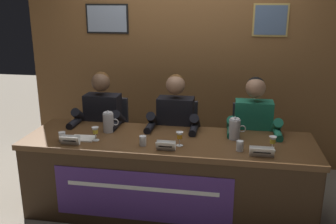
# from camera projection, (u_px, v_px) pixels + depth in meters

# --- Properties ---
(ground_plane) EXTENTS (12.00, 12.00, 0.00)m
(ground_plane) POSITION_uv_depth(u_px,v_px,m) (168.00, 210.00, 3.56)
(ground_plane) COLOR gray
(wall_back_panelled) EXTENTS (3.80, 0.14, 2.60)m
(wall_back_panelled) POSITION_uv_depth(u_px,v_px,m) (186.00, 55.00, 4.37)
(wall_back_panelled) COLOR brown
(wall_back_panelled) RESTS_ON ground_plane
(conference_table) EXTENTS (2.60, 0.78, 0.72)m
(conference_table) POSITION_uv_depth(u_px,v_px,m) (166.00, 167.00, 3.32)
(conference_table) COLOR brown
(conference_table) RESTS_ON ground_plane
(chair_left) EXTENTS (0.44, 0.45, 0.90)m
(chair_left) POSITION_uv_depth(u_px,v_px,m) (108.00, 141.00, 4.10)
(chair_left) COLOR black
(chair_left) RESTS_ON ground_plane
(panelist_left) EXTENTS (0.51, 0.48, 1.23)m
(panelist_left) POSITION_uv_depth(u_px,v_px,m) (101.00, 123.00, 3.83)
(panelist_left) COLOR black
(panelist_left) RESTS_ON ground_plane
(nameplate_left) EXTENTS (0.17, 0.06, 0.08)m
(nameplate_left) POSITION_uv_depth(u_px,v_px,m) (70.00, 140.00, 3.20)
(nameplate_left) COLOR white
(nameplate_left) RESTS_ON conference_table
(juice_glass_left) EXTENTS (0.06, 0.06, 0.12)m
(juice_glass_left) POSITION_uv_depth(u_px,v_px,m) (95.00, 131.00, 3.28)
(juice_glass_left) COLOR white
(juice_glass_left) RESTS_ON conference_table
(water_cup_left) EXTENTS (0.06, 0.06, 0.08)m
(water_cup_left) POSITION_uv_depth(u_px,v_px,m) (62.00, 137.00, 3.28)
(water_cup_left) COLOR silver
(water_cup_left) RESTS_ON conference_table
(chair_center) EXTENTS (0.44, 0.45, 0.90)m
(chair_center) POSITION_uv_depth(u_px,v_px,m) (177.00, 145.00, 3.97)
(chair_center) COLOR black
(chair_center) RESTS_ON ground_plane
(panelist_center) EXTENTS (0.51, 0.48, 1.23)m
(panelist_center) POSITION_uv_depth(u_px,v_px,m) (174.00, 127.00, 3.70)
(panelist_center) COLOR black
(panelist_center) RESTS_ON ground_plane
(nameplate_center) EXTENTS (0.16, 0.06, 0.08)m
(nameplate_center) POSITION_uv_depth(u_px,v_px,m) (166.00, 146.00, 3.08)
(nameplate_center) COLOR white
(nameplate_center) RESTS_ON conference_table
(juice_glass_center) EXTENTS (0.06, 0.06, 0.12)m
(juice_glass_center) POSITION_uv_depth(u_px,v_px,m) (180.00, 136.00, 3.16)
(juice_glass_center) COLOR white
(juice_glass_center) RESTS_ON conference_table
(water_cup_center) EXTENTS (0.06, 0.06, 0.08)m
(water_cup_center) POSITION_uv_depth(u_px,v_px,m) (143.00, 141.00, 3.18)
(water_cup_center) COLOR silver
(water_cup_center) RESTS_ON conference_table
(chair_right) EXTENTS (0.44, 0.45, 0.90)m
(chair_right) POSITION_uv_depth(u_px,v_px,m) (250.00, 150.00, 3.85)
(chair_right) COLOR black
(chair_right) RESTS_ON ground_plane
(panelist_right) EXTENTS (0.51, 0.48, 1.23)m
(panelist_right) POSITION_uv_depth(u_px,v_px,m) (253.00, 131.00, 3.58)
(panelist_right) COLOR black
(panelist_right) RESTS_ON ground_plane
(nameplate_right) EXTENTS (0.19, 0.06, 0.08)m
(nameplate_right) POSITION_uv_depth(u_px,v_px,m) (262.00, 152.00, 2.95)
(nameplate_right) COLOR white
(nameplate_right) RESTS_ON conference_table
(juice_glass_right) EXTENTS (0.06, 0.06, 0.12)m
(juice_glass_right) POSITION_uv_depth(u_px,v_px,m) (273.00, 141.00, 3.06)
(juice_glass_right) COLOR white
(juice_glass_right) RESTS_ON conference_table
(water_cup_right) EXTENTS (0.06, 0.06, 0.08)m
(water_cup_right) POSITION_uv_depth(u_px,v_px,m) (240.00, 146.00, 3.07)
(water_cup_right) COLOR silver
(water_cup_right) RESTS_ON conference_table
(water_pitcher_left_side) EXTENTS (0.15, 0.10, 0.21)m
(water_pitcher_left_side) POSITION_uv_depth(u_px,v_px,m) (109.00, 122.00, 3.50)
(water_pitcher_left_side) COLOR silver
(water_pitcher_left_side) RESTS_ON conference_table
(water_pitcher_right_side) EXTENTS (0.15, 0.10, 0.21)m
(water_pitcher_right_side) POSITION_uv_depth(u_px,v_px,m) (235.00, 129.00, 3.32)
(water_pitcher_right_side) COLOR silver
(water_pitcher_right_side) RESTS_ON conference_table
(document_stack_left) EXTENTS (0.22, 0.16, 0.01)m
(document_stack_left) POSITION_uv_depth(u_px,v_px,m) (83.00, 138.00, 3.34)
(document_stack_left) COLOR white
(document_stack_left) RESTS_ON conference_table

